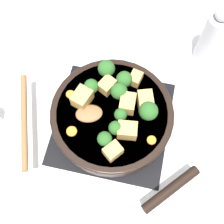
% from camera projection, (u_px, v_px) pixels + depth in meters
% --- Properties ---
extents(ground_plane, '(2.40, 2.40, 0.00)m').
position_uv_depth(ground_plane, '(112.00, 123.00, 0.87)').
color(ground_plane, white).
extents(front_burner_grate, '(0.31, 0.31, 0.03)m').
position_uv_depth(front_burner_grate, '(112.00, 122.00, 0.85)').
color(front_burner_grate, black).
rests_on(front_burner_grate, ground_plane).
extents(skillet_pan, '(0.40, 0.38, 0.05)m').
position_uv_depth(skillet_pan, '(112.00, 116.00, 0.81)').
color(skillet_pan, black).
rests_on(skillet_pan, front_burner_grate).
extents(wooden_spoon, '(0.24, 0.25, 0.02)m').
position_uv_depth(wooden_spoon, '(51.00, 118.00, 0.78)').
color(wooden_spoon, brown).
rests_on(wooden_spoon, skillet_pan).
extents(tofu_cube_center_large, '(0.04, 0.05, 0.04)m').
position_uv_depth(tofu_cube_center_large, '(127.00, 103.00, 0.78)').
color(tofu_cube_center_large, tan).
rests_on(tofu_cube_center_large, skillet_pan).
extents(tofu_cube_near_handle, '(0.05, 0.04, 0.04)m').
position_uv_depth(tofu_cube_near_handle, '(127.00, 130.00, 0.75)').
color(tofu_cube_near_handle, tan).
rests_on(tofu_cube_near_handle, skillet_pan).
extents(tofu_cube_east_chunk, '(0.05, 0.05, 0.03)m').
position_uv_depth(tofu_cube_east_chunk, '(113.00, 151.00, 0.73)').
color(tofu_cube_east_chunk, tan).
rests_on(tofu_cube_east_chunk, skillet_pan).
extents(tofu_cube_west_chunk, '(0.05, 0.06, 0.04)m').
position_uv_depth(tofu_cube_west_chunk, '(82.00, 98.00, 0.78)').
color(tofu_cube_west_chunk, tan).
rests_on(tofu_cube_west_chunk, skillet_pan).
extents(tofu_cube_back_piece, '(0.05, 0.06, 0.04)m').
position_uv_depth(tofu_cube_back_piece, '(145.00, 101.00, 0.78)').
color(tofu_cube_back_piece, tan).
rests_on(tofu_cube_back_piece, skillet_pan).
extents(tofu_cube_front_piece, '(0.05, 0.05, 0.03)m').
position_uv_depth(tofu_cube_front_piece, '(107.00, 85.00, 0.80)').
color(tofu_cube_front_piece, tan).
rests_on(tofu_cube_front_piece, skillet_pan).
extents(tofu_cube_mid_small, '(0.04, 0.04, 0.03)m').
position_uv_depth(tofu_cube_mid_small, '(135.00, 79.00, 0.81)').
color(tofu_cube_mid_small, tan).
rests_on(tofu_cube_mid_small, skillet_pan).
extents(broccoli_floret_near_spoon, '(0.04, 0.04, 0.05)m').
position_uv_depth(broccoli_floret_near_spoon, '(124.00, 79.00, 0.80)').
color(broccoli_floret_near_spoon, '#709956').
rests_on(broccoli_floret_near_spoon, skillet_pan).
extents(broccoli_floret_center_top, '(0.05, 0.05, 0.05)m').
position_uv_depth(broccoli_floret_center_top, '(148.00, 111.00, 0.76)').
color(broccoli_floret_center_top, '#709956').
rests_on(broccoli_floret_center_top, skillet_pan).
extents(broccoli_floret_east_rim, '(0.03, 0.03, 0.04)m').
position_uv_depth(broccoli_floret_east_rim, '(116.00, 128.00, 0.75)').
color(broccoli_floret_east_rim, '#709956').
rests_on(broccoli_floret_east_rim, skillet_pan).
extents(broccoli_floret_west_rim, '(0.03, 0.03, 0.04)m').
position_uv_depth(broccoli_floret_west_rim, '(121.00, 115.00, 0.76)').
color(broccoli_floret_west_rim, '#709956').
rests_on(broccoli_floret_west_rim, skillet_pan).
extents(broccoli_floret_north_edge, '(0.04, 0.04, 0.05)m').
position_uv_depth(broccoli_floret_north_edge, '(91.00, 86.00, 0.79)').
color(broccoli_floret_north_edge, '#709956').
rests_on(broccoli_floret_north_edge, skillet_pan).
extents(broccoli_floret_south_cluster, '(0.05, 0.05, 0.05)m').
position_uv_depth(broccoli_floret_south_cluster, '(106.00, 69.00, 0.81)').
color(broccoli_floret_south_cluster, '#709956').
rests_on(broccoli_floret_south_cluster, skillet_pan).
extents(broccoli_floret_mid_floret, '(0.04, 0.04, 0.05)m').
position_uv_depth(broccoli_floret_mid_floret, '(119.00, 91.00, 0.78)').
color(broccoli_floret_mid_floret, '#709956').
rests_on(broccoli_floret_mid_floret, skillet_pan).
extents(broccoli_floret_small_inner, '(0.04, 0.04, 0.04)m').
position_uv_depth(broccoli_floret_small_inner, '(103.00, 138.00, 0.74)').
color(broccoli_floret_small_inner, '#709956').
rests_on(broccoli_floret_small_inner, skillet_pan).
extents(carrot_slice_orange_thin, '(0.02, 0.02, 0.01)m').
position_uv_depth(carrot_slice_orange_thin, '(152.00, 140.00, 0.76)').
color(carrot_slice_orange_thin, orange).
rests_on(carrot_slice_orange_thin, skillet_pan).
extents(carrot_slice_near_center, '(0.02, 0.02, 0.01)m').
position_uv_depth(carrot_slice_near_center, '(70.00, 94.00, 0.81)').
color(carrot_slice_near_center, orange).
rests_on(carrot_slice_near_center, skillet_pan).
extents(carrot_slice_edge_slice, '(0.03, 0.03, 0.01)m').
position_uv_depth(carrot_slice_edge_slice, '(72.00, 131.00, 0.77)').
color(carrot_slice_edge_slice, orange).
rests_on(carrot_slice_edge_slice, skillet_pan).
extents(pepper_mill, '(0.06, 0.06, 0.22)m').
position_uv_depth(pepper_mill, '(211.00, 39.00, 0.85)').
color(pepper_mill, '#B2B2B7').
rests_on(pepper_mill, ground_plane).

